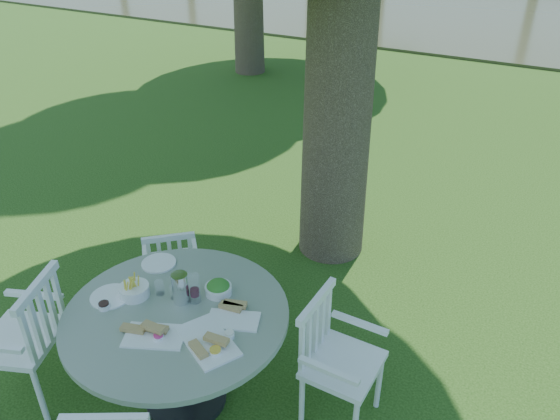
# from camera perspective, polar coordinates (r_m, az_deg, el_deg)

# --- Properties ---
(ground) EXTENTS (140.00, 140.00, 0.00)m
(ground) POSITION_cam_1_polar(r_m,az_deg,el_deg) (4.81, -1.16, -9.84)
(ground) COLOR #15360B
(ground) RESTS_ON ground
(table) EXTENTS (1.44, 1.44, 0.80)m
(table) POSITION_cam_1_polar(r_m,az_deg,el_deg) (3.67, -10.59, -12.18)
(table) COLOR black
(table) RESTS_ON ground
(chair_ne) EXTENTS (0.45, 0.48, 0.94)m
(chair_ne) POSITION_cam_1_polar(r_m,az_deg,el_deg) (3.62, 5.30, -14.52)
(chair_ne) COLOR white
(chair_ne) RESTS_ON ground
(chair_nw) EXTENTS (0.56, 0.56, 0.81)m
(chair_nw) POSITION_cam_1_polar(r_m,az_deg,el_deg) (4.57, -11.28, -5.54)
(chair_nw) COLOR white
(chair_nw) RESTS_ON ground
(chair_sw) EXTENTS (0.63, 0.65, 1.00)m
(chair_sw) POSITION_cam_1_polar(r_m,az_deg,el_deg) (4.03, -24.50, -11.60)
(chair_sw) COLOR white
(chair_sw) RESTS_ON ground
(tableware) EXTENTS (1.18, 0.89, 0.21)m
(tableware) POSITION_cam_1_polar(r_m,az_deg,el_deg) (3.61, -10.98, -9.22)
(tableware) COLOR white
(tableware) RESTS_ON table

